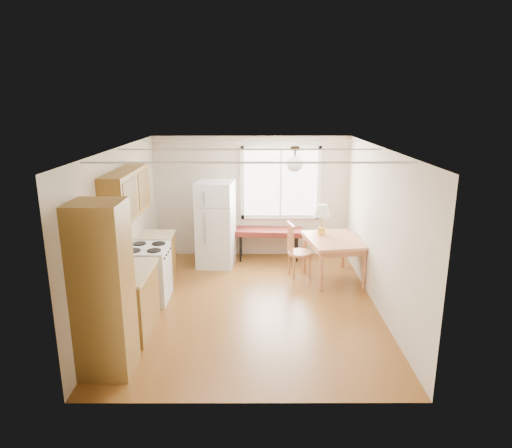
{
  "coord_description": "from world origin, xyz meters",
  "views": [
    {
      "loc": [
        0.07,
        -6.77,
        3.17
      ],
      "look_at": [
        0.09,
        0.72,
        1.15
      ],
      "focal_mm": 32.0,
      "sensor_mm": 36.0,
      "label": 1
    }
  ],
  "objects_px": {
    "refrigerator": "(216,224)",
    "dining_table": "(334,244)",
    "chair": "(295,247)",
    "bench": "(269,232)"
  },
  "relations": [
    {
      "from": "bench",
      "to": "dining_table",
      "type": "relative_size",
      "value": 1.04
    },
    {
      "from": "refrigerator",
      "to": "chair",
      "type": "bearing_deg",
      "value": -16.89
    },
    {
      "from": "refrigerator",
      "to": "chair",
      "type": "height_order",
      "value": "refrigerator"
    },
    {
      "from": "bench",
      "to": "refrigerator",
      "type": "bearing_deg",
      "value": -156.43
    },
    {
      "from": "refrigerator",
      "to": "dining_table",
      "type": "height_order",
      "value": "refrigerator"
    },
    {
      "from": "refrigerator",
      "to": "bench",
      "type": "height_order",
      "value": "refrigerator"
    },
    {
      "from": "refrigerator",
      "to": "dining_table",
      "type": "bearing_deg",
      "value": -11.94
    },
    {
      "from": "refrigerator",
      "to": "bench",
      "type": "distance_m",
      "value": 1.15
    },
    {
      "from": "refrigerator",
      "to": "chair",
      "type": "relative_size",
      "value": 1.65
    },
    {
      "from": "dining_table",
      "to": "chair",
      "type": "xyz_separation_m",
      "value": [
        -0.7,
        0.08,
        -0.08
      ]
    }
  ]
}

